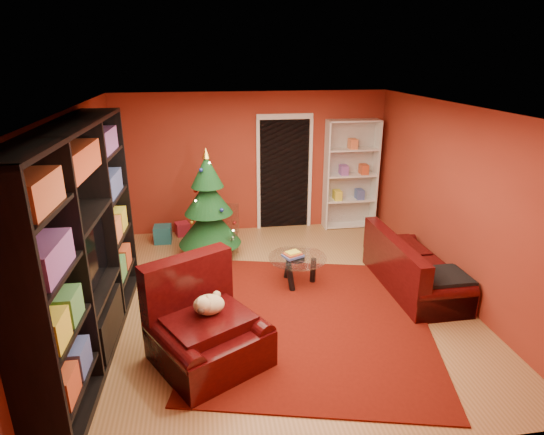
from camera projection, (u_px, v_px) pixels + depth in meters
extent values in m
cube|color=olive|center=(276.00, 299.00, 6.38)|extent=(5.00, 5.50, 0.05)
cube|color=silver|center=(277.00, 106.00, 5.49)|extent=(5.00, 5.50, 0.05)
cube|color=maroon|center=(253.00, 163.00, 8.52)|extent=(5.00, 0.05, 2.60)
cube|color=maroon|center=(74.00, 220.00, 5.57)|extent=(0.05, 5.50, 2.60)
cube|color=maroon|center=(456.00, 201.00, 6.30)|extent=(0.05, 5.50, 2.60)
cube|color=#5A1109|center=(314.00, 320.00, 5.81)|extent=(3.56, 3.91, 0.02)
cube|color=#195D6B|center=(163.00, 234.00, 8.21)|extent=(0.31, 0.31, 0.30)
cube|color=#226A32|center=(204.00, 236.00, 8.17)|extent=(0.30, 0.30, 0.26)
cube|color=maroon|center=(182.00, 229.00, 8.54)|extent=(0.30, 0.30, 0.24)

